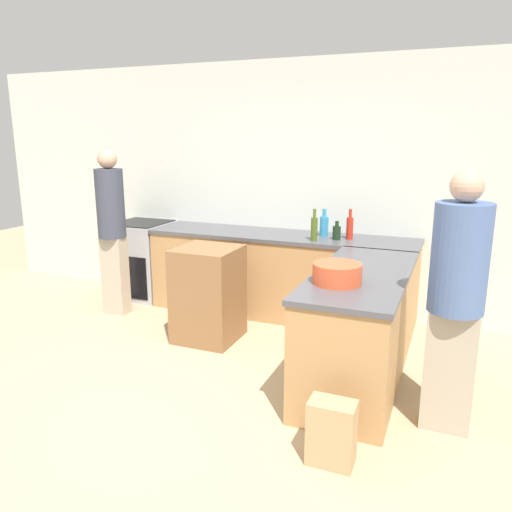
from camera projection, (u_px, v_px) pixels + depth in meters
ground_plane at (182, 406)px, 3.61m from camera, size 14.00×14.00×0.00m
wall_back at (292, 188)px, 5.50m from camera, size 8.00×0.06×2.70m
counter_back at (280, 274)px, 5.39m from camera, size 2.87×0.68×0.89m
counter_peninsula at (360, 327)px, 3.92m from camera, size 0.69×1.74×0.89m
range_oven at (143, 259)px, 6.04m from camera, size 0.64×0.66×0.91m
island_table at (208, 294)px, 4.73m from camera, size 0.56×0.56×0.90m
mixing_bowl at (337, 273)px, 3.51m from camera, size 0.35×0.35×0.14m
dish_soap_bottle at (324, 225)px, 5.14m from camera, size 0.09×0.09×0.29m
wine_bottle_dark at (337, 232)px, 4.99m from camera, size 0.08×0.08×0.19m
hot_sauce_bottle at (350, 227)px, 4.99m from camera, size 0.07×0.07×0.31m
olive_oil_bottle at (314, 228)px, 4.92m from camera, size 0.07×0.07×0.32m
person_by_range at (112, 225)px, 5.30m from camera, size 0.29×0.29×1.78m
person_at_peninsula at (456, 295)px, 3.15m from camera, size 0.35×0.35×1.72m
paper_bag at (332, 433)px, 2.95m from camera, size 0.28×0.18×0.40m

